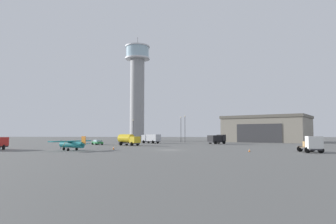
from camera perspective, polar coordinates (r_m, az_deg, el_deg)
ground_plane at (r=58.40m, az=0.13°, el=-7.20°), size 400.00×400.00×0.00m
control_tower at (r=130.96m, az=-5.84°, el=5.06°), size 10.66×10.66×45.02m
hangar at (r=117.92m, az=18.25°, el=-3.07°), size 35.43×32.44×9.56m
airplane_teal at (r=58.73m, az=-17.69°, el=-5.77°), size 6.92×8.66×2.68m
truck_box_silver at (r=96.28m, az=-3.19°, el=-4.97°), size 6.49×5.60×2.85m
truck_box_black at (r=91.41m, az=9.22°, el=-5.03°), size 5.80×5.77×2.78m
truck_flatbed_white at (r=55.44m, az=25.56°, el=-5.62°), size 3.22×6.13×2.73m
truck_fuel_tanker_yellow at (r=79.65m, az=-7.52°, el=-5.14°), size 6.48×5.42×2.96m
car_green at (r=86.76m, az=-13.22°, el=-5.57°), size 4.13×4.55×1.37m
light_post_east at (r=100.56m, az=-6.63°, el=-3.17°), size 0.44×0.44×7.79m
light_post_north at (r=107.66m, az=3.22°, el=-2.76°), size 0.44×0.44×9.49m
light_post_centre at (r=108.66m, az=2.46°, el=-2.87°), size 0.44×0.44×9.18m
traffic_cone_near_left at (r=60.62m, az=-10.29°, el=-6.70°), size 0.36×0.36×0.69m
traffic_cone_near_right at (r=54.53m, az=15.17°, el=-7.00°), size 0.36×0.36×0.55m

